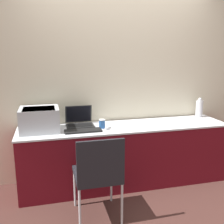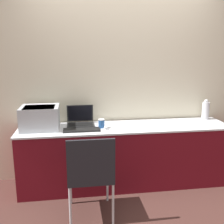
% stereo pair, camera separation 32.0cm
% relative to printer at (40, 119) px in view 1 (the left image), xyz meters
% --- Properties ---
extents(ground_plane, '(14.00, 14.00, 0.00)m').
position_rel_printer_xyz_m(ground_plane, '(1.02, -0.32, -0.92)').
color(ground_plane, '#472823').
extents(wall_back, '(8.00, 0.05, 2.60)m').
position_rel_printer_xyz_m(wall_back, '(1.02, 0.31, 0.38)').
color(wall_back, beige).
rests_on(wall_back, ground_plane).
extents(table, '(2.61, 0.58, 0.77)m').
position_rel_printer_xyz_m(table, '(1.02, -0.04, -0.53)').
color(table, maroon).
rests_on(table, ground_plane).
extents(printer, '(0.44, 0.39, 0.27)m').
position_rel_printer_xyz_m(printer, '(0.00, 0.00, 0.00)').
color(printer, '#B2B7BC').
rests_on(printer, table).
extents(laptop_left, '(0.33, 0.28, 0.24)m').
position_rel_printer_xyz_m(laptop_left, '(0.48, 0.12, -0.09)').
color(laptop_left, black).
rests_on(laptop_left, table).
extents(external_keyboard, '(0.42, 0.15, 0.02)m').
position_rel_printer_xyz_m(external_keyboard, '(0.48, -0.15, -0.14)').
color(external_keyboard, black).
rests_on(external_keyboard, table).
extents(coffee_cup, '(0.08, 0.08, 0.11)m').
position_rel_printer_xyz_m(coffee_cup, '(0.72, -0.06, -0.09)').
color(coffee_cup, '#285699').
rests_on(coffee_cup, table).
extents(mouse, '(0.07, 0.04, 0.04)m').
position_rel_printer_xyz_m(mouse, '(0.78, -0.13, -0.13)').
color(mouse, silver).
rests_on(mouse, table).
extents(metal_pitcher, '(0.10, 0.10, 0.27)m').
position_rel_printer_xyz_m(metal_pitcher, '(2.17, 0.16, -0.02)').
color(metal_pitcher, silver).
rests_on(metal_pitcher, table).
extents(chair, '(0.45, 0.47, 0.89)m').
position_rel_printer_xyz_m(chair, '(0.54, -0.71, -0.39)').
color(chair, black).
rests_on(chair, ground_plane).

